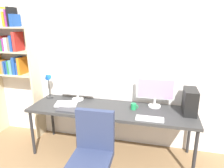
% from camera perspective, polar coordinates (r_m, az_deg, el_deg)
% --- Properties ---
extents(wall_back, '(4.77, 0.10, 2.60)m').
position_cam_1_polar(wall_back, '(3.17, 1.58, 5.51)').
color(wall_back, silver).
rests_on(wall_back, ground_plane).
extents(desk, '(2.37, 0.68, 0.74)m').
position_cam_1_polar(desk, '(2.96, -0.23, -7.68)').
color(desk, '#333333').
rests_on(desk, ground_plane).
extents(bookshelf, '(0.83, 0.28, 2.16)m').
position_cam_1_polar(bookshelf, '(3.78, -26.79, 7.33)').
color(bookshelf, beige).
rests_on(bookshelf, ground_plane).
extents(office_chair, '(0.52, 0.52, 0.99)m').
position_cam_1_polar(office_chair, '(2.47, -5.46, -21.06)').
color(office_chair, '#2D2D33').
rests_on(office_chair, ground_plane).
extents(monitor_left, '(0.54, 0.18, 0.45)m').
position_cam_1_polar(monitor_left, '(3.23, -9.70, -0.32)').
color(monitor_left, silver).
rests_on(monitor_left, desk).
extents(monitor_right, '(0.54, 0.18, 0.43)m').
position_cam_1_polar(monitor_right, '(2.98, 12.03, -1.83)').
color(monitor_right, silver).
rests_on(monitor_right, desk).
extents(pc_tower, '(0.17, 0.34, 0.34)m').
position_cam_1_polar(pc_tower, '(2.93, 20.96, -4.55)').
color(pc_tower, black).
rests_on(pc_tower, desk).
extents(desk_lamp, '(0.11, 0.16, 0.44)m').
position_cam_1_polar(desk_lamp, '(3.40, -17.55, 0.98)').
color(desk_lamp, '#333333').
rests_on(desk_lamp, desk).
extents(keyboard_left, '(0.33, 0.13, 0.02)m').
position_cam_1_polar(keyboard_left, '(2.92, -12.16, -7.20)').
color(keyboard_left, '#38383D').
rests_on(keyboard_left, desk).
extents(keyboard_right, '(0.35, 0.13, 0.02)m').
position_cam_1_polar(keyboard_right, '(2.66, 10.50, -9.55)').
color(keyboard_right, silver).
rests_on(keyboard_right, desk).
extents(computer_mouse, '(0.06, 0.10, 0.03)m').
position_cam_1_polar(computer_mouse, '(2.78, -0.13, -7.91)').
color(computer_mouse, silver).
rests_on(computer_mouse, desk).
extents(laptop_closed, '(0.36, 0.29, 0.02)m').
position_cam_1_polar(laptop_closed, '(3.14, -12.64, -5.43)').
color(laptop_closed, silver).
rests_on(laptop_closed, desk).
extents(coffee_mug, '(0.11, 0.08, 0.09)m').
position_cam_1_polar(coffee_mug, '(2.91, 6.08, -6.27)').
color(coffee_mug, '#1E8C4C').
rests_on(coffee_mug, desk).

